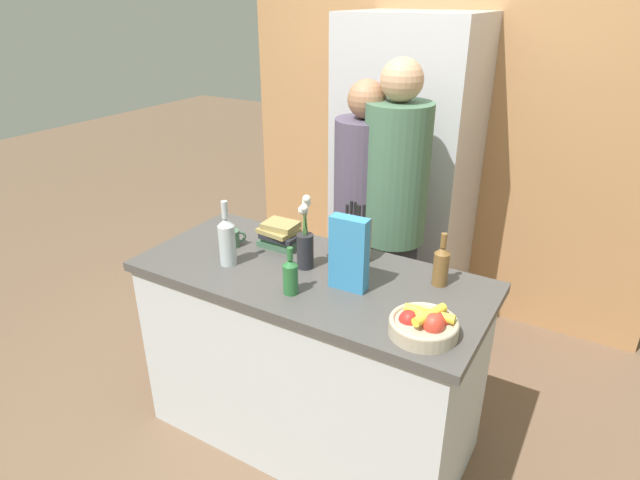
% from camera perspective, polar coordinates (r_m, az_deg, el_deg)
% --- Properties ---
extents(ground_plane, '(14.00, 14.00, 0.00)m').
position_cam_1_polar(ground_plane, '(2.85, -0.95, -19.61)').
color(ground_plane, brown).
extents(kitchen_island, '(1.54, 0.69, 0.90)m').
position_cam_1_polar(kitchen_island, '(2.55, -1.02, -12.37)').
color(kitchen_island, silver).
rests_on(kitchen_island, ground_plane).
extents(back_wall_wood, '(2.74, 0.12, 2.60)m').
position_cam_1_polar(back_wall_wood, '(3.56, 12.86, 13.06)').
color(back_wall_wood, '#AD7A4C').
rests_on(back_wall_wood, ground_plane).
extents(refrigerator, '(0.76, 0.63, 1.90)m').
position_cam_1_polar(refrigerator, '(3.34, 9.15, 6.41)').
color(refrigerator, '#B7B7BC').
rests_on(refrigerator, ground_plane).
extents(fruit_bowl, '(0.24, 0.24, 0.11)m').
position_cam_1_polar(fruit_bowl, '(1.93, 11.09, -8.76)').
color(fruit_bowl, tan).
rests_on(fruit_bowl, kitchen_island).
extents(knife_block, '(0.12, 0.10, 0.27)m').
position_cam_1_polar(knife_block, '(2.38, 3.69, 0.13)').
color(knife_block, '#A87A4C').
rests_on(knife_block, kitchen_island).
extents(flower_vase, '(0.07, 0.07, 0.34)m').
position_cam_1_polar(flower_vase, '(2.29, -1.60, -0.06)').
color(flower_vase, '#232328').
rests_on(flower_vase, kitchen_island).
extents(cereal_box, '(0.16, 0.07, 0.31)m').
position_cam_1_polar(cereal_box, '(2.12, 3.11, -1.47)').
color(cereal_box, teal).
rests_on(cereal_box, kitchen_island).
extents(coffee_mug, '(0.09, 0.10, 0.08)m').
position_cam_1_polar(coffee_mug, '(2.56, -9.36, 0.18)').
color(coffee_mug, '#42664C').
rests_on(coffee_mug, kitchen_island).
extents(book_stack, '(0.20, 0.15, 0.12)m').
position_cam_1_polar(book_stack, '(2.52, -4.24, 0.57)').
color(book_stack, '#3D6047').
rests_on(book_stack, kitchen_island).
extents(bottle_oil, '(0.06, 0.06, 0.20)m').
position_cam_1_polar(bottle_oil, '(2.12, -3.17, -3.79)').
color(bottle_oil, '#286633').
rests_on(bottle_oil, kitchen_island).
extents(bottle_vinegar, '(0.07, 0.07, 0.30)m').
position_cam_1_polar(bottle_vinegar, '(2.36, -9.89, 0.02)').
color(bottle_vinegar, '#B2BCC1').
rests_on(bottle_vinegar, kitchen_island).
extents(bottle_wine, '(0.06, 0.06, 0.23)m').
position_cam_1_polar(bottle_wine, '(2.23, 12.80, -2.59)').
color(bottle_wine, brown).
rests_on(bottle_wine, kitchen_island).
extents(person_at_sink, '(0.31, 0.31, 1.63)m').
position_cam_1_polar(person_at_sink, '(2.82, 4.58, 2.46)').
color(person_at_sink, '#383842').
rests_on(person_at_sink, ground_plane).
extents(person_in_blue, '(0.33, 0.33, 1.73)m').
position_cam_1_polar(person_in_blue, '(2.74, 7.86, 2.97)').
color(person_in_blue, '#383842').
rests_on(person_in_blue, ground_plane).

